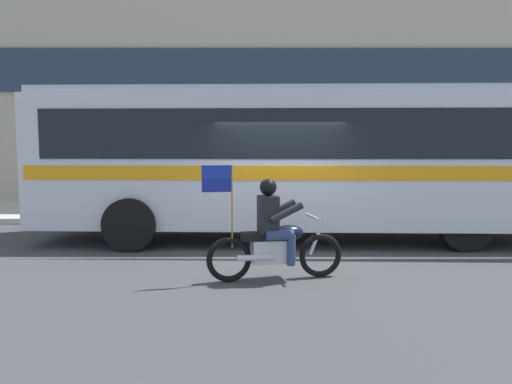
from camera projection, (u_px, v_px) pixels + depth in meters
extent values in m
plane|color=#3D3D3F|center=(279.00, 251.00, 9.71)|extent=(60.00, 60.00, 0.00)
cube|color=#B7B2A8|center=(271.00, 212.00, 14.78)|extent=(28.00, 3.80, 0.15)
cube|color=silver|center=(281.00, 258.00, 9.11)|extent=(26.60, 0.14, 0.01)
cube|color=#B2A893|center=(270.00, 13.00, 16.45)|extent=(28.00, 0.80, 12.82)
cube|color=#233347|center=(270.00, 70.00, 16.20)|extent=(25.76, 0.10, 1.40)
cube|color=silver|center=(303.00, 160.00, 10.73)|extent=(11.29, 2.92, 2.70)
cube|color=black|center=(303.00, 135.00, 10.68)|extent=(10.40, 2.93, 0.96)
cube|color=orange|center=(303.00, 170.00, 10.75)|extent=(11.07, 2.94, 0.28)
cube|color=#ADB1BA|center=(303.00, 94.00, 10.60)|extent=(11.06, 2.79, 0.16)
cylinder|color=black|center=(130.00, 225.00, 9.68)|extent=(1.04, 0.30, 1.04)
cylinder|color=black|center=(466.00, 225.00, 9.68)|extent=(1.04, 0.30, 1.04)
torus|color=black|center=(321.00, 255.00, 7.80)|extent=(0.69, 0.22, 0.69)
torus|color=black|center=(229.00, 260.00, 7.52)|extent=(0.69, 0.22, 0.69)
cube|color=silver|center=(273.00, 251.00, 7.64)|extent=(0.68, 0.40, 0.36)
ellipsoid|color=black|center=(288.00, 233.00, 7.66)|extent=(0.53, 0.37, 0.24)
cube|color=black|center=(260.00, 236.00, 7.58)|extent=(0.60, 0.36, 0.12)
cylinder|color=silver|center=(317.00, 237.00, 7.76)|extent=(0.28, 0.11, 0.58)
cylinder|color=silver|center=(313.00, 217.00, 7.71)|extent=(0.17, 0.64, 0.04)
cylinder|color=silver|center=(256.00, 258.00, 7.43)|extent=(0.56, 0.20, 0.09)
cube|color=black|center=(268.00, 214.00, 7.57)|extent=(0.35, 0.41, 0.56)
sphere|color=black|center=(268.00, 187.00, 7.53)|extent=(0.26, 0.26, 0.26)
cylinder|color=navy|center=(274.00, 231.00, 7.80)|extent=(0.44, 0.23, 0.15)
cylinder|color=navy|center=(285.00, 246.00, 7.86)|extent=(0.13, 0.13, 0.46)
cylinder|color=navy|center=(280.00, 235.00, 7.45)|extent=(0.44, 0.23, 0.15)
cylinder|color=navy|center=(291.00, 250.00, 7.51)|extent=(0.13, 0.13, 0.46)
cylinder|color=black|center=(280.00, 209.00, 7.81)|extent=(0.53, 0.21, 0.32)
cylinder|color=black|center=(287.00, 213.00, 7.42)|extent=(0.53, 0.21, 0.32)
cylinder|color=olive|center=(232.00, 207.00, 7.45)|extent=(0.02, 0.02, 1.25)
cube|color=#1933A5|center=(217.00, 172.00, 7.35)|extent=(0.44, 0.11, 0.20)
cube|color=navy|center=(217.00, 185.00, 7.37)|extent=(0.44, 0.11, 0.20)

